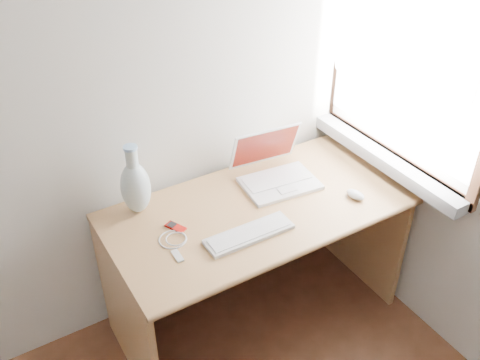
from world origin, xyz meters
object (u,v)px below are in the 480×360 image
vase (135,186)px  desk (248,231)px  laptop (275,171)px  external_keyboard (249,234)px

vase → desk: bearing=-19.6°
laptop → external_keyboard: size_ratio=0.96×
desk → laptop: laptop is taller
desk → laptop: bearing=15.8°
laptop → vase: (-0.64, 0.11, 0.08)m
external_keyboard → laptop: bearing=42.4°
laptop → external_keyboard: bearing=-132.3°
laptop → vase: 0.66m
desk → laptop: (0.18, 0.05, 0.26)m
desk → external_keyboard: bearing=-120.7°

